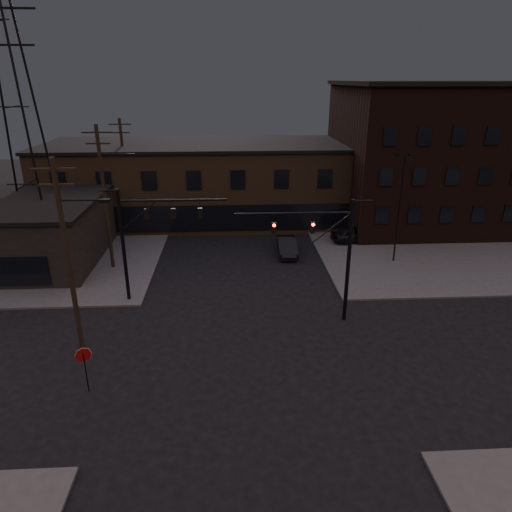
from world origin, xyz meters
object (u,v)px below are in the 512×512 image
Objects in this scene: parked_car_lot_a at (355,234)px; parked_car_lot_b at (377,230)px; stop_sign at (84,359)px; traffic_signal_far at (141,233)px; traffic_signal_near at (331,249)px; car_crossing at (287,246)px.

parked_car_lot_b is at bearing -77.27° from parked_car_lot_a.
stop_sign is 30.81m from parked_car_lot_b.
stop_sign is 0.51× the size of parked_car_lot_b.
stop_sign reaches higher than parked_car_lot_a.
traffic_signal_far reaches higher than parked_car_lot_a.
stop_sign is (-13.36, -6.49, -3.09)m from traffic_signal_near.
traffic_signal_near and traffic_signal_far have the same top height.
parked_car_lot_b reaches higher than car_crossing.
traffic_signal_near reaches higher than parked_car_lot_b.
parked_car_lot_b is at bearing 45.86° from stop_sign.
stop_sign is at bearing -97.32° from traffic_signal_far.
traffic_signal_far is 21.21m from parked_car_lot_a.
traffic_signal_near is 1.76× the size of car_crossing.
car_crossing is (-9.27, -3.65, -0.10)m from parked_car_lot_b.
stop_sign is (-1.28, -9.99, -3.17)m from traffic_signal_far.
car_crossing is at bearing 37.85° from traffic_signal_far.
stop_sign is at bearing 127.04° from parked_car_lot_a.
car_crossing is at bearing 123.78° from parked_car_lot_b.
parked_car_lot_a is at bearing 47.95° from stop_sign.
parked_car_lot_a is 0.98× the size of car_crossing.
parked_car_lot_a reaches higher than parked_car_lot_b.
car_crossing is (10.89, 8.46, -4.26)m from traffic_signal_far.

